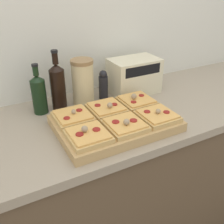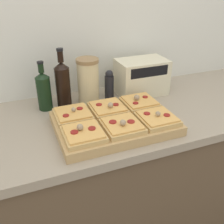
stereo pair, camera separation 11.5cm
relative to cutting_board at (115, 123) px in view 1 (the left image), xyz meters
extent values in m
cube|color=silver|center=(0.01, 0.47, 0.30)|extent=(6.00, 0.06, 2.50)
cube|color=brown|center=(0.01, 0.12, -0.50)|extent=(2.60, 0.64, 0.89)
cube|color=gray|center=(0.01, 0.12, -0.04)|extent=(2.63, 0.67, 0.04)
cube|color=tan|center=(0.00, 0.00, 0.00)|extent=(0.51, 0.35, 0.04)
cube|color=tan|center=(-0.16, 0.08, 0.03)|extent=(0.15, 0.16, 0.02)
cube|color=#E5A856|center=(-0.16, 0.08, 0.04)|extent=(0.14, 0.14, 0.01)
cylinder|color=maroon|center=(-0.20, 0.06, 0.05)|extent=(0.03, 0.03, 0.00)
cylinder|color=maroon|center=(-0.13, 0.10, 0.05)|extent=(0.03, 0.03, 0.00)
sphere|color=tan|center=(-0.16, 0.08, 0.06)|extent=(0.02, 0.02, 0.02)
cube|color=tan|center=(0.00, 0.08, 0.03)|extent=(0.15, 0.16, 0.02)
cube|color=#E5A856|center=(0.00, 0.08, 0.04)|extent=(0.14, 0.14, 0.01)
cylinder|color=maroon|center=(-0.04, 0.10, 0.05)|extent=(0.03, 0.03, 0.00)
cylinder|color=maroon|center=(0.04, 0.07, 0.05)|extent=(0.03, 0.03, 0.00)
sphere|color=tan|center=(0.00, 0.06, 0.06)|extent=(0.03, 0.03, 0.03)
cube|color=tan|center=(0.16, 0.08, 0.03)|extent=(0.15, 0.16, 0.02)
cube|color=#E5A856|center=(0.16, 0.08, 0.04)|extent=(0.14, 0.14, 0.01)
cylinder|color=maroon|center=(0.13, 0.05, 0.05)|extent=(0.03, 0.03, 0.00)
cylinder|color=maroon|center=(0.20, 0.10, 0.05)|extent=(0.03, 0.03, 0.00)
sphere|color=tan|center=(0.15, 0.08, 0.06)|extent=(0.03, 0.03, 0.03)
cube|color=tan|center=(-0.16, -0.08, 0.03)|extent=(0.15, 0.16, 0.02)
cube|color=#E5A856|center=(-0.16, -0.08, 0.04)|extent=(0.14, 0.14, 0.01)
cylinder|color=maroon|center=(-0.20, -0.08, 0.05)|extent=(0.03, 0.03, 0.00)
cylinder|color=maroon|center=(-0.13, -0.08, 0.05)|extent=(0.03, 0.03, 0.00)
sphere|color=tan|center=(-0.17, -0.07, 0.06)|extent=(0.03, 0.03, 0.03)
cube|color=tan|center=(0.00, -0.08, 0.03)|extent=(0.15, 0.16, 0.02)
cube|color=#E5A856|center=(0.00, -0.08, 0.04)|extent=(0.14, 0.14, 0.01)
cylinder|color=maroon|center=(-0.03, -0.07, 0.05)|extent=(0.03, 0.03, 0.00)
cylinder|color=maroon|center=(0.03, -0.09, 0.05)|extent=(0.03, 0.03, 0.00)
sphere|color=tan|center=(-0.01, -0.10, 0.06)|extent=(0.03, 0.03, 0.03)
cube|color=tan|center=(0.16, -0.08, 0.03)|extent=(0.15, 0.16, 0.02)
cube|color=#E5A856|center=(0.16, -0.08, 0.04)|extent=(0.14, 0.14, 0.01)
cylinder|color=maroon|center=(0.13, -0.05, 0.05)|extent=(0.03, 0.03, 0.00)
cylinder|color=maroon|center=(0.20, -0.10, 0.05)|extent=(0.03, 0.03, 0.00)
sphere|color=tan|center=(0.16, -0.09, 0.06)|extent=(0.02, 0.02, 0.02)
cylinder|color=black|center=(-0.25, 0.29, 0.06)|extent=(0.07, 0.07, 0.17)
cone|color=black|center=(-0.25, 0.29, 0.16)|extent=(0.07, 0.07, 0.02)
cylinder|color=black|center=(-0.25, 0.29, 0.19)|extent=(0.03, 0.03, 0.04)
cylinder|color=black|center=(-0.25, 0.29, 0.22)|extent=(0.03, 0.03, 0.01)
cylinder|color=black|center=(-0.16, 0.29, 0.08)|extent=(0.07, 0.07, 0.20)
cone|color=black|center=(-0.16, 0.29, 0.19)|extent=(0.07, 0.07, 0.03)
cylinder|color=black|center=(-0.16, 0.29, 0.24)|extent=(0.03, 0.03, 0.05)
cylinder|color=black|center=(-0.16, 0.29, 0.27)|extent=(0.03, 0.03, 0.01)
cylinder|color=beige|center=(-0.03, 0.29, 0.09)|extent=(0.11, 0.11, 0.21)
cylinder|color=#937047|center=(-0.03, 0.29, 0.20)|extent=(0.11, 0.11, 0.02)
cylinder|color=black|center=(0.09, 0.29, 0.04)|extent=(0.05, 0.05, 0.13)
sphere|color=black|center=(0.09, 0.29, 0.12)|extent=(0.04, 0.04, 0.04)
cube|color=beige|center=(0.28, 0.29, 0.07)|extent=(0.27, 0.17, 0.19)
cube|color=black|center=(0.28, 0.21, 0.13)|extent=(0.21, 0.01, 0.05)
cube|color=black|center=(0.42, 0.29, 0.08)|extent=(0.02, 0.02, 0.02)
camera|label=1|loc=(-0.48, -0.86, 0.59)|focal=42.00mm
camera|label=2|loc=(-0.37, -0.91, 0.59)|focal=42.00mm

